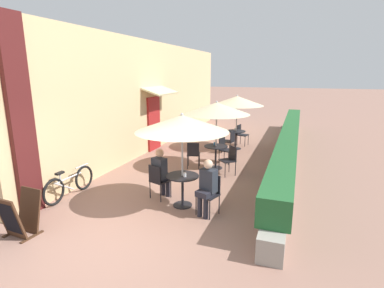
# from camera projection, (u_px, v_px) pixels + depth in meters

# --- Properties ---
(ground_plane) EXTENTS (120.00, 120.00, 0.00)m
(ground_plane) POSITION_uv_depth(u_px,v_px,m) (108.00, 247.00, 5.32)
(ground_plane) COLOR #936B5B
(cafe_facade_wall) EXTENTS (0.98, 14.63, 4.20)m
(cafe_facade_wall) POSITION_uv_depth(u_px,v_px,m) (156.00, 96.00, 12.24)
(cafe_facade_wall) COLOR #D6B784
(cafe_facade_wall) RESTS_ON ground_plane
(planter_hedge) EXTENTS (0.60, 13.63, 1.01)m
(planter_hedge) POSITION_uv_depth(u_px,v_px,m) (289.00, 143.00, 10.89)
(planter_hedge) COLOR gray
(planter_hedge) RESTS_ON ground_plane
(patio_table_near) EXTENTS (0.75, 0.75, 0.74)m
(patio_table_near) POSITION_uv_depth(u_px,v_px,m) (183.00, 184.00, 6.87)
(patio_table_near) COLOR black
(patio_table_near) RESTS_ON ground_plane
(patio_umbrella_near) EXTENTS (2.08, 2.08, 2.18)m
(patio_umbrella_near) POSITION_uv_depth(u_px,v_px,m) (182.00, 123.00, 6.54)
(patio_umbrella_near) COLOR #B7B7BC
(patio_umbrella_near) RESTS_ON ground_plane
(cafe_chair_near_left) EXTENTS (0.51, 0.51, 0.87)m
(cafe_chair_near_left) POSITION_uv_depth(u_px,v_px,m) (158.00, 179.00, 7.25)
(cafe_chair_near_left) COLOR black
(cafe_chair_near_left) RESTS_ON ground_plane
(seated_patron_near_left) EXTENTS (0.43, 0.48, 1.25)m
(seated_patron_near_left) POSITION_uv_depth(u_px,v_px,m) (161.00, 171.00, 7.29)
(seated_patron_near_left) COLOR #23232D
(seated_patron_near_left) RESTS_ON ground_plane
(cafe_chair_near_right) EXTENTS (0.51, 0.51, 0.87)m
(cafe_chair_near_right) POSITION_uv_depth(u_px,v_px,m) (210.00, 191.00, 6.49)
(cafe_chair_near_right) COLOR black
(cafe_chair_near_right) RESTS_ON ground_plane
(seated_patron_near_right) EXTENTS (0.43, 0.48, 1.25)m
(seated_patron_near_right) POSITION_uv_depth(u_px,v_px,m) (207.00, 185.00, 6.37)
(seated_patron_near_right) COLOR #23232D
(seated_patron_near_right) RESTS_ON ground_plane
(coffee_cup_near) EXTENTS (0.07, 0.07, 0.09)m
(coffee_cup_near) POSITION_uv_depth(u_px,v_px,m) (185.00, 175.00, 6.73)
(coffee_cup_near) COLOR white
(coffee_cup_near) RESTS_ON patio_table_near
(patio_table_mid) EXTENTS (0.75, 0.75, 0.74)m
(patio_table_mid) POSITION_uv_depth(u_px,v_px,m) (216.00, 152.00, 9.60)
(patio_table_mid) COLOR black
(patio_table_mid) RESTS_ON ground_plane
(patio_umbrella_mid) EXTENTS (2.08, 2.08, 2.18)m
(patio_umbrella_mid) POSITION_uv_depth(u_px,v_px,m) (217.00, 108.00, 9.27)
(patio_umbrella_mid) COLOR #B7B7BC
(patio_umbrella_mid) RESTS_ON ground_plane
(cafe_chair_mid_left) EXTENTS (0.49, 0.49, 0.87)m
(cafe_chair_mid_left) POSITION_uv_depth(u_px,v_px,m) (225.00, 148.00, 10.21)
(cafe_chair_mid_left) COLOR black
(cafe_chair_mid_left) RESTS_ON ground_plane
(cafe_chair_mid_right) EXTENTS (0.49, 0.49, 0.87)m
(cafe_chair_mid_right) POSITION_uv_depth(u_px,v_px,m) (193.00, 153.00, 9.59)
(cafe_chair_mid_right) COLOR black
(cafe_chair_mid_right) RESTS_ON ground_plane
(cafe_chair_mid_back) EXTENTS (0.57, 0.57, 0.87)m
(cafe_chair_mid_back) POSITION_uv_depth(u_px,v_px,m) (230.00, 158.00, 9.00)
(cafe_chair_mid_back) COLOR black
(cafe_chair_mid_back) RESTS_ON ground_plane
(coffee_cup_mid) EXTENTS (0.07, 0.07, 0.09)m
(coffee_cup_mid) POSITION_uv_depth(u_px,v_px,m) (215.00, 144.00, 9.67)
(coffee_cup_mid) COLOR teal
(coffee_cup_mid) RESTS_ON patio_table_mid
(patio_table_far) EXTENTS (0.75, 0.75, 0.74)m
(patio_table_far) POSITION_uv_depth(u_px,v_px,m) (236.00, 136.00, 12.06)
(patio_table_far) COLOR black
(patio_table_far) RESTS_ON ground_plane
(patio_umbrella_far) EXTENTS (2.08, 2.08, 2.18)m
(patio_umbrella_far) POSITION_uv_depth(u_px,v_px,m) (237.00, 101.00, 11.73)
(patio_umbrella_far) COLOR #B7B7BC
(patio_umbrella_far) RESTS_ON ground_plane
(cafe_chair_far_left) EXTENTS (0.48, 0.48, 0.87)m
(cafe_chair_far_left) POSITION_uv_depth(u_px,v_px,m) (230.00, 140.00, 11.43)
(cafe_chair_far_left) COLOR black
(cafe_chair_far_left) RESTS_ON ground_plane
(cafe_chair_far_right) EXTENTS (0.48, 0.48, 0.87)m
(cafe_chair_far_right) POSITION_uv_depth(u_px,v_px,m) (241.00, 133.00, 12.69)
(cafe_chair_far_right) COLOR black
(cafe_chair_far_right) RESTS_ON ground_plane
(coffee_cup_far) EXTENTS (0.07, 0.07, 0.09)m
(coffee_cup_far) POSITION_uv_depth(u_px,v_px,m) (235.00, 129.00, 12.15)
(coffee_cup_far) COLOR white
(coffee_cup_far) RESTS_ON patio_table_far
(bicycle_leaning) EXTENTS (0.10, 1.68, 0.74)m
(bicycle_leaning) POSITION_uv_depth(u_px,v_px,m) (70.00, 184.00, 7.41)
(bicycle_leaning) COLOR black
(bicycle_leaning) RESTS_ON ground_plane
(menu_board) EXTENTS (0.58, 0.67, 0.85)m
(menu_board) POSITION_uv_depth(u_px,v_px,m) (20.00, 215.00, 5.64)
(menu_board) COLOR #422819
(menu_board) RESTS_ON ground_plane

